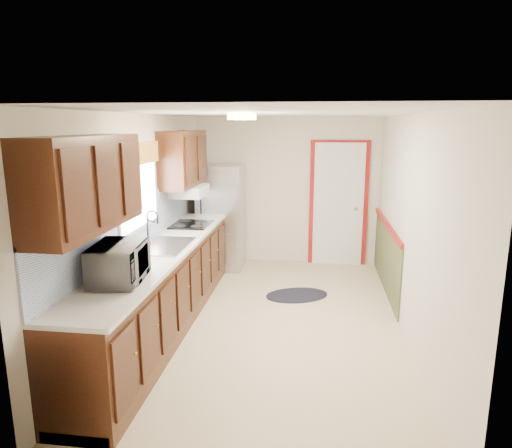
# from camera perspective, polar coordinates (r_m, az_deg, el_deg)

# --- Properties ---
(room_shell) EXTENTS (3.20, 5.20, 2.52)m
(room_shell) POSITION_cam_1_polar(r_m,az_deg,el_deg) (5.12, 1.98, 0.13)
(room_shell) COLOR beige
(room_shell) RESTS_ON ground
(kitchen_run) EXTENTS (0.63, 4.00, 2.20)m
(kitchen_run) POSITION_cam_1_polar(r_m,az_deg,el_deg) (5.20, -12.08, -4.37)
(kitchen_run) COLOR #33170B
(kitchen_run) RESTS_ON ground
(back_wall_trim) EXTENTS (1.12, 2.30, 2.08)m
(back_wall_trim) POSITION_cam_1_polar(r_m,az_deg,el_deg) (7.34, 11.41, 1.17)
(back_wall_trim) COLOR maroon
(back_wall_trim) RESTS_ON ground
(ceiling_fixture) EXTENTS (0.30, 0.30, 0.06)m
(ceiling_fixture) POSITION_cam_1_polar(r_m,az_deg,el_deg) (4.84, -1.79, 13.26)
(ceiling_fixture) COLOR #FFD88C
(ceiling_fixture) RESTS_ON room_shell
(microwave) EXTENTS (0.41, 0.64, 0.41)m
(microwave) POSITION_cam_1_polar(r_m,az_deg,el_deg) (4.14, -16.79, -4.16)
(microwave) COLOR white
(microwave) RESTS_ON kitchen_run
(refrigerator) EXTENTS (0.72, 0.71, 1.66)m
(refrigerator) POSITION_cam_1_polar(r_m,az_deg,el_deg) (7.33, -4.42, 0.91)
(refrigerator) COLOR #B7B7BC
(refrigerator) RESTS_ON ground
(rug) EXTENTS (1.00, 0.83, 0.01)m
(rug) POSITION_cam_1_polar(r_m,az_deg,el_deg) (6.31, 5.12, -8.85)
(rug) COLOR black
(rug) RESTS_ON ground
(cooktop) EXTENTS (0.50, 0.59, 0.02)m
(cooktop) POSITION_cam_1_polar(r_m,az_deg,el_deg) (6.26, -8.11, -0.05)
(cooktop) COLOR black
(cooktop) RESTS_ON kitchen_run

